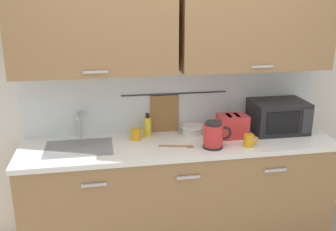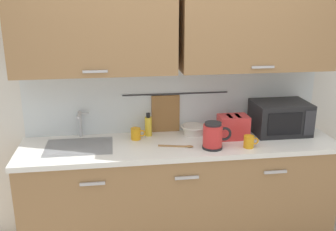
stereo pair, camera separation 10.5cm
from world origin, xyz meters
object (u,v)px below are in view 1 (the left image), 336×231
wooden_spoon (181,146)px  electric_kettle (214,135)px  mug_by_kettle (249,141)px  toaster (232,126)px  mug_near_sink (136,134)px  microwave (278,116)px  mixing_bowl (193,129)px  dish_soap_bottle (148,126)px

wooden_spoon → electric_kettle: bearing=-13.0°
electric_kettle → mug_by_kettle: (0.28, -0.03, -0.05)m
toaster → wooden_spoon: bearing=-163.2°
mug_near_sink → toaster: bearing=-5.5°
microwave → mixing_bowl: microwave is taller
mug_by_kettle → electric_kettle: bearing=174.7°
microwave → mug_near_sink: (-1.23, 0.01, -0.09)m
toaster → microwave: bearing=8.7°
microwave → toaster: (-0.43, -0.07, -0.04)m
toaster → mug_by_kettle: toaster is taller
mug_near_sink → mixing_bowl: 0.49m
dish_soap_bottle → mug_near_sink: dish_soap_bottle is taller
mug_near_sink → mug_by_kettle: bearing=-19.3°
wooden_spoon → mug_by_kettle: bearing=-9.0°
mug_near_sink → electric_kettle: bearing=-25.5°
dish_soap_bottle → mug_near_sink: size_ratio=1.63×
microwave → mug_by_kettle: (-0.37, -0.29, -0.09)m
dish_soap_bottle → mixing_bowl: bearing=-3.0°
electric_kettle → mug_by_kettle: 0.29m
dish_soap_bottle → wooden_spoon: bearing=-53.1°
toaster → wooden_spoon: size_ratio=0.93×
mug_by_kettle → mixing_bowl: bearing=135.8°
electric_kettle → wooden_spoon: bearing=167.0°
electric_kettle → mixing_bowl: 0.35m
dish_soap_bottle → wooden_spoon: 0.37m
dish_soap_bottle → toaster: dish_soap_bottle is taller
mug_by_kettle → microwave: bearing=37.9°
electric_kettle → mixing_bowl: bearing=104.6°
mug_near_sink → mug_by_kettle: 0.91m
microwave → toaster: size_ratio=1.80×
electric_kettle → mug_by_kettle: size_ratio=1.89×
electric_kettle → mug_near_sink: 0.64m
mixing_bowl → mug_by_kettle: size_ratio=1.78×
mug_near_sink → mug_by_kettle: (0.85, -0.30, 0.00)m
mug_near_sink → mug_by_kettle: size_ratio=1.00×
dish_soap_bottle → wooden_spoon: dish_soap_bottle is taller
mug_near_sink → toaster: 0.80m
microwave → wooden_spoon: bearing=-167.1°
wooden_spoon → microwave: bearing=12.9°
microwave → wooden_spoon: size_ratio=1.68×
microwave → mug_by_kettle: microwave is taller
electric_kettle → wooden_spoon: size_ratio=0.83×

